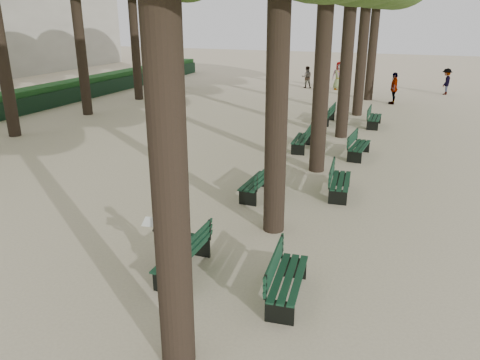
% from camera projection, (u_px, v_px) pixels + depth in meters
% --- Properties ---
extents(ground, '(120.00, 120.00, 0.00)m').
position_uv_depth(ground, '(160.00, 277.00, 9.60)').
color(ground, beige).
rests_on(ground, ground).
extents(bench_left_0, '(0.60, 1.81, 0.92)m').
position_uv_depth(bench_left_0, '(183.00, 261.00, 9.67)').
color(bench_left_0, black).
rests_on(bench_left_0, ground).
extents(bench_left_1, '(0.61, 1.81, 0.92)m').
position_uv_depth(bench_left_1, '(257.00, 187.00, 13.80)').
color(bench_left_1, black).
rests_on(bench_left_1, ground).
extents(bench_left_2, '(0.70, 1.84, 0.92)m').
position_uv_depth(bench_left_2, '(301.00, 143.00, 18.49)').
color(bench_left_2, black).
rests_on(bench_left_2, ground).
extents(bench_left_3, '(0.59, 1.81, 0.92)m').
position_uv_depth(bench_left_3, '(326.00, 118.00, 22.95)').
color(bench_left_3, black).
rests_on(bench_left_3, ground).
extents(bench_right_0, '(0.75, 1.85, 0.92)m').
position_uv_depth(bench_right_0, '(287.00, 286.00, 8.79)').
color(bench_right_0, black).
rests_on(bench_right_0, ground).
extents(bench_right_1, '(0.75, 1.85, 0.92)m').
position_uv_depth(bench_right_1, '(340.00, 186.00, 13.86)').
color(bench_right_1, black).
rests_on(bench_right_1, ground).
extents(bench_right_2, '(0.68, 1.83, 0.92)m').
position_uv_depth(bench_right_2, '(359.00, 150.00, 17.53)').
color(bench_right_2, black).
rests_on(bench_right_2, ground).
extents(bench_right_3, '(0.60, 1.81, 0.92)m').
position_uv_depth(bench_right_3, '(374.00, 121.00, 22.25)').
color(bench_right_3, black).
rests_on(bench_right_3, ground).
extents(man_with_map, '(0.63, 0.66, 1.54)m').
position_uv_depth(man_with_map, '(162.00, 236.00, 9.65)').
color(man_with_map, black).
rests_on(man_with_map, ground).
extents(pedestrian_d, '(1.01, 0.66, 1.92)m').
position_uv_depth(pedestrian_d, '(339.00, 76.00, 32.86)').
color(pedestrian_d, '#262628').
rests_on(pedestrian_d, ground).
extents(pedestrian_c, '(0.43, 1.11, 1.86)m').
position_uv_depth(pedestrian_c, '(394.00, 88.00, 27.60)').
color(pedestrian_c, '#262628').
rests_on(pedestrian_c, ground).
extents(pedestrian_a, '(0.80, 0.50, 1.53)m').
position_uv_depth(pedestrian_a, '(307.00, 77.00, 33.67)').
color(pedestrian_a, '#262628').
rests_on(pedestrian_a, ground).
extents(pedestrian_b, '(0.57, 1.15, 1.70)m').
position_uv_depth(pedestrian_b, '(446.00, 82.00, 30.89)').
color(pedestrian_b, '#262628').
rests_on(pedestrian_b, ground).
extents(fence, '(0.08, 42.00, 0.90)m').
position_uv_depth(fence, '(15.00, 109.00, 24.19)').
color(fence, black).
rests_on(fence, ground).
extents(hedge, '(1.20, 42.00, 1.20)m').
position_uv_depth(hedge, '(4.00, 105.00, 24.37)').
color(hedge, '#17441B').
rests_on(hedge, ground).
extents(building_far, '(12.00, 16.00, 7.00)m').
position_uv_depth(building_far, '(20.00, 31.00, 45.95)').
color(building_far, '#B7B2A3').
rests_on(building_far, ground).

